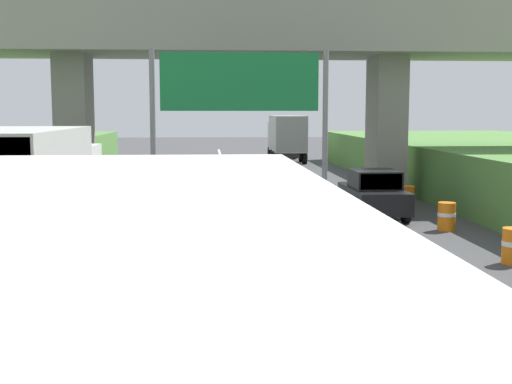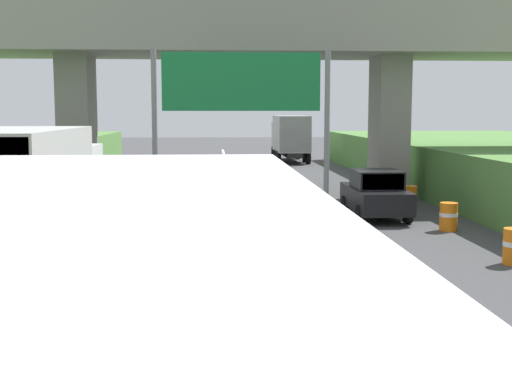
{
  "view_description": "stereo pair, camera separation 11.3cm",
  "coord_description": "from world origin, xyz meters",
  "views": [
    {
      "loc": [
        -1.05,
        2.01,
        3.78
      ],
      "look_at": [
        0.0,
        16.8,
        2.0
      ],
      "focal_mm": 47.32,
      "sensor_mm": 36.0,
      "label": 1
    },
    {
      "loc": [
        -0.94,
        2.01,
        3.78
      ],
      "look_at": [
        0.0,
        16.8,
        2.0
      ],
      "focal_mm": 47.32,
      "sensor_mm": 36.0,
      "label": 2
    }
  ],
  "objects": [
    {
      "name": "overpass_bridge",
      "position": [
        0.0,
        30.55,
        6.31
      ],
      "size": [
        40.0,
        4.8,
        8.29
      ],
      "color": "gray",
      "rests_on": "ground"
    },
    {
      "name": "overhead_highway_sign",
      "position": [
        0.0,
        24.34,
        4.32
      ],
      "size": [
        5.88,
        0.18,
        5.79
      ],
      "color": "slate",
      "rests_on": "ground"
    },
    {
      "name": "lane_centre_stripe",
      "position": [
        0.0,
        24.44,
        0.0
      ],
      "size": [
        0.2,
        88.87,
        0.01
      ],
      "primitive_type": "cube",
      "color": "white",
      "rests_on": "ground"
    },
    {
      "name": "construction_barrel_3",
      "position": [
        6.5,
        22.71,
        0.46
      ],
      "size": [
        0.57,
        0.57,
        0.9
      ],
      "color": "orange",
      "rests_on": "ground"
    },
    {
      "name": "truck_white",
      "position": [
        -4.88,
        16.05,
        1.93
      ],
      "size": [
        2.44,
        7.3,
        3.44
      ],
      "color": "black",
      "rests_on": "ground"
    },
    {
      "name": "car_black",
      "position": [
        4.8,
        25.41,
        0.86
      ],
      "size": [
        1.86,
        4.1,
        1.72
      ],
      "color": "black",
      "rests_on": "ground"
    },
    {
      "name": "construction_barrel_4",
      "position": [
        6.65,
        27.46,
        0.46
      ],
      "size": [
        0.57,
        0.57,
        0.9
      ],
      "color": "orange",
      "rests_on": "ground"
    },
    {
      "name": "truck_silver",
      "position": [
        4.81,
        52.35,
        1.93
      ],
      "size": [
        2.44,
        7.3,
        3.44
      ],
      "color": "black",
      "rests_on": "ground"
    }
  ]
}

